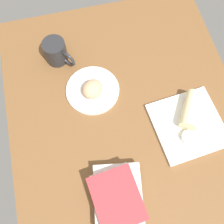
{
  "coord_description": "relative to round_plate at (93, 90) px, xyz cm",
  "views": [
    {
      "loc": [
        -37.85,
        14.55,
        104.04
      ],
      "look_at": [
        0.69,
        5.38,
        7.0
      ],
      "focal_mm": 44.8,
      "sensor_mm": 36.0,
      "label": 1
    }
  ],
  "objects": [
    {
      "name": "round_plate",
      "position": [
        0.0,
        0.0,
        0.0
      ],
      "size": [
        21.11,
        21.11,
        1.4
      ],
      "primitive_type": "cylinder",
      "color": "white",
      "rests_on": "dining_table"
    },
    {
      "name": "book_stack",
      "position": [
        -42.24,
        0.25,
        3.64
      ],
      "size": [
        23.11,
        19.1,
        8.67
      ],
      "color": "silver",
      "rests_on": "dining_table"
    },
    {
      "name": "breakfast_wrap",
      "position": [
        -18.45,
        -33.69,
        4.16
      ],
      "size": [
        15.45,
        12.85,
        6.53
      ],
      "primitive_type": "cylinder",
      "rotation": [
        1.57,
        0.0,
        4.17
      ],
      "color": "beige",
      "rests_on": "square_plate"
    },
    {
      "name": "scone_pastry",
      "position": [
        -1.21,
        0.11,
        3.45
      ],
      "size": [
        11.37,
        11.35,
        5.49
      ],
      "primitive_type": "ellipsoid",
      "rotation": [
        0.0,
        0.0,
        2.37
      ],
      "color": "tan",
      "rests_on": "round_plate"
    },
    {
      "name": "coffee_mug",
      "position": [
        18.06,
        10.94,
        4.54
      ],
      "size": [
        12.35,
        11.65,
        10.26
      ],
      "color": "#262628",
      "rests_on": "dining_table"
    },
    {
      "name": "sauce_cup",
      "position": [
        -27.83,
        -29.79,
        2.16
      ],
      "size": [
        5.21,
        5.21,
        2.35
      ],
      "color": "silver",
      "rests_on": "square_plate"
    },
    {
      "name": "dining_table",
      "position": [
        -12.46,
        -10.48,
        -2.7
      ],
      "size": [
        110.0,
        90.0,
        4.0
      ],
      "primitive_type": "cube",
      "color": "brown",
      "rests_on": "ground"
    },
    {
      "name": "square_plate",
      "position": [
        -22.62,
        -31.96,
        0.1
      ],
      "size": [
        27.33,
        27.33,
        1.6
      ],
      "primitive_type": "cube",
      "rotation": [
        0.0,
        0.0,
        0.09
      ],
      "color": "white",
      "rests_on": "dining_table"
    }
  ]
}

